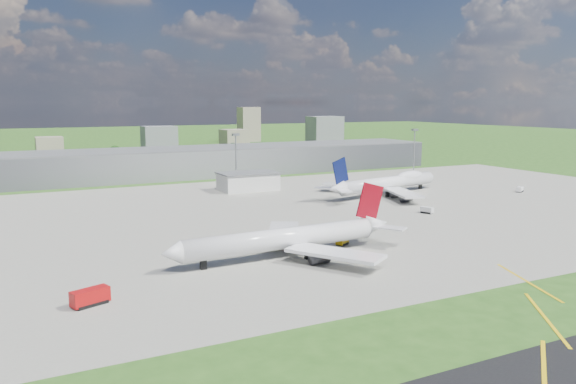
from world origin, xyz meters
name	(u,v)px	position (x,y,z in m)	size (l,w,h in m)	color
ground	(195,179)	(0.00, 150.00, 0.00)	(1400.00, 1400.00, 0.00)	#284F18
apron	(309,212)	(10.00, 40.00, 0.04)	(360.00, 190.00, 0.08)	gray
terminal	(187,162)	(0.00, 165.00, 7.50)	(300.00, 42.00, 15.00)	slate
ops_building	(248,182)	(10.00, 100.00, 4.00)	(26.00, 16.00, 8.00)	silver
mast_center	(236,150)	(10.00, 115.00, 17.71)	(3.50, 2.00, 25.90)	gray
mast_east	(414,143)	(120.00, 115.00, 17.71)	(3.50, 2.00, 25.90)	gray
airliner_red_twin	(290,239)	(-24.34, -11.45, 4.93)	(67.45, 52.58, 18.52)	white
airliner_blue_quad	(388,183)	(61.59, 60.59, 5.18)	(70.47, 54.34, 18.63)	white
fire_truck	(90,298)	(-77.00, -25.89, 1.70)	(8.18, 5.33, 3.41)	#A80C0C
tug_yellow	(342,242)	(-5.13, -7.23, 1.00)	(4.56, 3.88, 1.93)	#B98B0A
van_white_near	(427,210)	(47.81, 18.35, 1.23)	(3.64, 5.18, 2.44)	silver
van_white_far	(520,190)	(119.85, 38.73, 1.22)	(5.13, 4.07, 2.42)	white
bldg_cw	(49,146)	(-60.00, 340.00, 7.00)	(20.00, 18.00, 14.00)	gray
bldg_c	(159,140)	(20.00, 310.00, 11.00)	(26.00, 20.00, 22.00)	slate
bldg_ce	(234,138)	(100.00, 350.00, 8.00)	(22.00, 24.00, 16.00)	gray
bldg_e	(325,131)	(180.00, 320.00, 14.00)	(30.00, 22.00, 28.00)	slate
bldg_tall_e	(249,124)	(140.00, 410.00, 18.00)	(20.00, 18.00, 36.00)	gray
tree_c	(115,151)	(-20.00, 280.00, 5.84)	(8.10, 8.10, 9.90)	#382314
tree_e	(233,148)	(70.00, 275.00, 5.51)	(7.65, 7.65, 9.35)	#382314
tree_far_e	(325,144)	(160.00, 285.00, 4.53)	(6.30, 6.30, 7.70)	#382314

